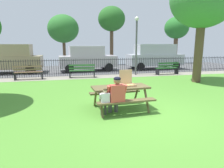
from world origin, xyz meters
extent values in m
cube|color=#4E8D2F|center=(0.00, 2.07, -0.01)|extent=(28.00, 12.14, 0.02)
cube|color=gray|center=(0.00, 7.44, 0.00)|extent=(28.00, 1.40, 0.01)
cube|color=#515154|center=(0.00, 11.48, -0.01)|extent=(28.00, 6.67, 0.01)
cube|color=brown|center=(-0.64, 0.75, 0.74)|extent=(1.84, 0.86, 0.06)
cube|color=brown|center=(-0.61, 0.15, 0.44)|extent=(1.81, 0.38, 0.05)
cube|color=brown|center=(-0.68, 1.35, 0.44)|extent=(1.81, 0.38, 0.05)
cylinder|color=brown|center=(-1.36, 0.30, 0.35)|extent=(0.10, 0.44, 0.74)
cylinder|color=brown|center=(-1.41, 1.12, 0.35)|extent=(0.10, 0.44, 0.74)
cylinder|color=brown|center=(0.12, 0.38, 0.35)|extent=(0.10, 0.44, 0.74)
cylinder|color=brown|center=(0.07, 1.21, 0.35)|extent=(0.10, 0.44, 0.74)
cube|color=tan|center=(-0.38, 0.79, 0.78)|extent=(0.46, 0.46, 0.01)
cube|color=silver|center=(-0.38, 0.79, 0.78)|extent=(0.42, 0.42, 0.00)
cube|color=tan|center=(-0.37, 0.57, 0.80)|extent=(0.44, 0.03, 0.04)
cube|color=tan|center=(-0.39, 1.00, 0.80)|extent=(0.44, 0.03, 0.04)
cube|color=tan|center=(-0.60, 0.78, 0.80)|extent=(0.03, 0.44, 0.04)
cube|color=tan|center=(-0.17, 0.80, 0.80)|extent=(0.03, 0.44, 0.04)
cube|color=tan|center=(-0.39, 1.02, 1.05)|extent=(0.44, 0.04, 0.44)
cylinder|color=tan|center=(-0.38, 0.79, 0.79)|extent=(0.38, 0.38, 0.01)
cylinder|color=#E6BD55|center=(-0.38, 0.79, 0.80)|extent=(0.35, 0.35, 0.00)
cylinder|color=#4B4B4B|center=(-1.03, 0.55, 0.22)|extent=(0.12, 0.12, 0.44)
cylinder|color=#4B4B4B|center=(-1.02, 0.34, 0.47)|extent=(0.17, 0.43, 0.15)
cylinder|color=#4B4B4B|center=(-0.83, 0.56, 0.22)|extent=(0.12, 0.12, 0.44)
cylinder|color=#4B4B4B|center=(-0.82, 0.35, 0.47)|extent=(0.17, 0.43, 0.15)
cube|color=#CC4C3F|center=(-0.91, 0.14, 0.70)|extent=(0.43, 0.24, 0.52)
cylinder|color=#CC4C3F|center=(-1.17, 0.17, 0.80)|extent=(0.10, 0.21, 0.31)
cylinder|color=#CC4C3F|center=(-0.65, 0.20, 0.80)|extent=(0.10, 0.21, 0.31)
sphere|color=#8C6647|center=(-0.91, 0.16, 1.08)|extent=(0.21, 0.21, 0.21)
ellipsoid|color=black|center=(-0.91, 0.15, 1.13)|extent=(0.21, 0.20, 0.12)
cylinder|color=#3C3C3C|center=(-1.33, 0.35, 0.22)|extent=(0.07, 0.07, 0.44)
cylinder|color=#3C3C3C|center=(-1.33, 0.23, 0.46)|extent=(0.10, 0.24, 0.09)
cylinder|color=#3C3C3C|center=(-1.22, 0.36, 0.22)|extent=(0.07, 0.07, 0.44)
cylinder|color=#3C3C3C|center=(-1.21, 0.24, 0.46)|extent=(0.10, 0.24, 0.09)
cube|color=silver|center=(-1.26, 0.12, 0.59)|extent=(0.25, 0.14, 0.30)
cylinder|color=silver|center=(-1.41, 0.14, 0.65)|extent=(0.06, 0.12, 0.18)
cylinder|color=silver|center=(-1.12, 0.15, 0.65)|extent=(0.06, 0.12, 0.18)
sphere|color=beige|center=(-1.26, 0.13, 0.81)|extent=(0.12, 0.12, 0.12)
ellipsoid|color=#2F2917|center=(-1.26, 0.12, 0.83)|extent=(0.12, 0.11, 0.07)
cylinder|color=black|center=(0.00, 8.14, 1.05)|extent=(23.79, 0.03, 0.03)
cylinder|color=black|center=(0.00, 8.14, 0.17)|extent=(23.79, 0.03, 0.03)
cylinder|color=black|center=(-6.19, 8.14, 0.57)|extent=(0.02, 0.02, 1.14)
cylinder|color=black|center=(-6.05, 8.14, 0.57)|extent=(0.02, 0.02, 1.14)
cylinder|color=black|center=(-5.91, 8.14, 0.57)|extent=(0.02, 0.02, 1.14)
cylinder|color=black|center=(-5.77, 8.14, 0.57)|extent=(0.02, 0.02, 1.14)
cylinder|color=black|center=(-5.63, 8.14, 0.57)|extent=(0.02, 0.02, 1.14)
cylinder|color=black|center=(-5.49, 8.14, 0.57)|extent=(0.02, 0.02, 1.14)
cylinder|color=black|center=(-5.35, 8.14, 0.57)|extent=(0.02, 0.02, 1.14)
cylinder|color=black|center=(-5.21, 8.14, 0.57)|extent=(0.02, 0.02, 1.14)
cylinder|color=black|center=(-5.07, 8.14, 0.57)|extent=(0.02, 0.02, 1.14)
cylinder|color=black|center=(-4.93, 8.14, 0.57)|extent=(0.02, 0.02, 1.14)
cylinder|color=black|center=(-4.79, 8.14, 0.57)|extent=(0.02, 0.02, 1.14)
cylinder|color=black|center=(-4.64, 8.14, 0.57)|extent=(0.02, 0.02, 1.14)
cylinder|color=black|center=(-4.50, 8.14, 0.57)|extent=(0.02, 0.02, 1.14)
cylinder|color=black|center=(-4.36, 8.14, 0.57)|extent=(0.02, 0.02, 1.14)
cylinder|color=black|center=(-4.22, 8.14, 0.57)|extent=(0.02, 0.02, 1.14)
cylinder|color=black|center=(-4.08, 8.14, 0.57)|extent=(0.02, 0.02, 1.14)
cylinder|color=black|center=(-3.94, 8.14, 0.57)|extent=(0.02, 0.02, 1.14)
cylinder|color=black|center=(-3.80, 8.14, 0.57)|extent=(0.02, 0.02, 1.14)
cylinder|color=black|center=(-3.66, 8.14, 0.57)|extent=(0.02, 0.02, 1.14)
cylinder|color=black|center=(-3.52, 8.14, 0.57)|extent=(0.02, 0.02, 1.14)
cylinder|color=black|center=(-3.38, 8.14, 0.57)|extent=(0.02, 0.02, 1.14)
cylinder|color=black|center=(-3.24, 8.14, 0.57)|extent=(0.02, 0.02, 1.14)
cylinder|color=black|center=(-3.10, 8.14, 0.57)|extent=(0.02, 0.02, 1.14)
cylinder|color=black|center=(-2.96, 8.14, 0.57)|extent=(0.02, 0.02, 1.14)
cylinder|color=black|center=(-2.82, 8.14, 0.57)|extent=(0.02, 0.02, 1.14)
cylinder|color=black|center=(-2.67, 8.14, 0.57)|extent=(0.02, 0.02, 1.14)
cylinder|color=black|center=(-2.53, 8.14, 0.57)|extent=(0.02, 0.02, 1.14)
cylinder|color=black|center=(-2.39, 8.14, 0.57)|extent=(0.02, 0.02, 1.14)
cylinder|color=black|center=(-2.25, 8.14, 0.57)|extent=(0.02, 0.02, 1.14)
cylinder|color=black|center=(-2.11, 8.14, 0.57)|extent=(0.02, 0.02, 1.14)
cylinder|color=black|center=(-1.97, 8.14, 0.57)|extent=(0.02, 0.02, 1.14)
cylinder|color=black|center=(-1.83, 8.14, 0.57)|extent=(0.02, 0.02, 1.14)
cylinder|color=black|center=(-1.69, 8.14, 0.57)|extent=(0.02, 0.02, 1.14)
cylinder|color=black|center=(-1.55, 8.14, 0.57)|extent=(0.02, 0.02, 1.14)
cylinder|color=black|center=(-1.41, 8.14, 0.57)|extent=(0.02, 0.02, 1.14)
cylinder|color=black|center=(-1.27, 8.14, 0.57)|extent=(0.02, 0.02, 1.14)
cylinder|color=black|center=(-1.13, 8.14, 0.57)|extent=(0.02, 0.02, 1.14)
cylinder|color=black|center=(-0.99, 8.14, 0.57)|extent=(0.02, 0.02, 1.14)
cylinder|color=black|center=(-0.84, 8.14, 0.57)|extent=(0.02, 0.02, 1.14)
cylinder|color=black|center=(-0.70, 8.14, 0.57)|extent=(0.02, 0.02, 1.14)
cylinder|color=black|center=(-0.56, 8.14, 0.57)|extent=(0.02, 0.02, 1.14)
cylinder|color=black|center=(-0.42, 8.14, 0.57)|extent=(0.02, 0.02, 1.14)
cylinder|color=black|center=(-0.28, 8.14, 0.57)|extent=(0.02, 0.02, 1.14)
cylinder|color=black|center=(-0.14, 8.14, 0.57)|extent=(0.02, 0.02, 1.14)
cylinder|color=black|center=(0.00, 8.14, 0.57)|extent=(0.02, 0.02, 1.14)
cylinder|color=black|center=(0.14, 8.14, 0.57)|extent=(0.02, 0.02, 1.14)
cylinder|color=black|center=(0.28, 8.14, 0.57)|extent=(0.02, 0.02, 1.14)
cylinder|color=black|center=(0.42, 8.14, 0.57)|extent=(0.02, 0.02, 1.14)
cylinder|color=black|center=(0.56, 8.14, 0.57)|extent=(0.02, 0.02, 1.14)
cylinder|color=black|center=(0.70, 8.14, 0.57)|extent=(0.02, 0.02, 1.14)
cylinder|color=black|center=(0.84, 8.14, 0.57)|extent=(0.02, 0.02, 1.14)
cylinder|color=black|center=(0.99, 8.14, 0.57)|extent=(0.02, 0.02, 1.14)
cylinder|color=black|center=(1.13, 8.14, 0.57)|extent=(0.02, 0.02, 1.14)
cylinder|color=black|center=(1.27, 8.14, 0.57)|extent=(0.02, 0.02, 1.14)
cylinder|color=black|center=(1.41, 8.14, 0.57)|extent=(0.02, 0.02, 1.14)
cylinder|color=black|center=(1.55, 8.14, 0.57)|extent=(0.02, 0.02, 1.14)
cylinder|color=black|center=(1.69, 8.14, 0.57)|extent=(0.02, 0.02, 1.14)
cylinder|color=black|center=(1.83, 8.14, 0.57)|extent=(0.02, 0.02, 1.14)
cylinder|color=black|center=(1.97, 8.14, 0.57)|extent=(0.02, 0.02, 1.14)
cylinder|color=black|center=(2.11, 8.14, 0.57)|extent=(0.02, 0.02, 1.14)
cylinder|color=black|center=(2.25, 8.14, 0.57)|extent=(0.02, 0.02, 1.14)
cylinder|color=black|center=(2.39, 8.14, 0.57)|extent=(0.02, 0.02, 1.14)
cylinder|color=black|center=(2.53, 8.14, 0.57)|extent=(0.02, 0.02, 1.14)
cylinder|color=black|center=(2.67, 8.14, 0.57)|extent=(0.02, 0.02, 1.14)
cylinder|color=black|center=(2.82, 8.14, 0.57)|extent=(0.02, 0.02, 1.14)
cylinder|color=black|center=(2.96, 8.14, 0.57)|extent=(0.02, 0.02, 1.14)
cylinder|color=black|center=(3.10, 8.14, 0.57)|extent=(0.02, 0.02, 1.14)
cylinder|color=black|center=(3.24, 8.14, 0.57)|extent=(0.02, 0.02, 1.14)
cylinder|color=black|center=(3.38, 8.14, 0.57)|extent=(0.02, 0.02, 1.14)
cylinder|color=black|center=(3.52, 8.14, 0.57)|extent=(0.02, 0.02, 1.14)
cylinder|color=black|center=(3.66, 8.14, 0.57)|extent=(0.02, 0.02, 1.14)
cylinder|color=black|center=(3.80, 8.14, 0.57)|extent=(0.02, 0.02, 1.14)
cylinder|color=black|center=(3.94, 8.14, 0.57)|extent=(0.02, 0.02, 1.14)
cylinder|color=black|center=(4.08, 8.14, 0.57)|extent=(0.02, 0.02, 1.14)
cylinder|color=black|center=(4.22, 8.14, 0.57)|extent=(0.02, 0.02, 1.14)
cylinder|color=black|center=(4.36, 8.14, 0.57)|extent=(0.02, 0.02, 1.14)
cylinder|color=black|center=(4.50, 8.14, 0.57)|extent=(0.02, 0.02, 1.14)
cylinder|color=black|center=(4.64, 8.14, 0.57)|extent=(0.02, 0.02, 1.14)
cylinder|color=black|center=(4.79, 8.14, 0.57)|extent=(0.02, 0.02, 1.14)
cylinder|color=black|center=(4.93, 8.14, 0.57)|extent=(0.02, 0.02, 1.14)
cylinder|color=black|center=(5.07, 8.14, 0.57)|extent=(0.02, 0.02, 1.14)
cylinder|color=black|center=(5.21, 8.14, 0.57)|extent=(0.02, 0.02, 1.14)
cylinder|color=black|center=(5.35, 8.14, 0.57)|extent=(0.02, 0.02, 1.14)
cylinder|color=black|center=(5.49, 8.14, 0.57)|extent=(0.02, 0.02, 1.14)
cylinder|color=black|center=(5.63, 8.14, 0.57)|extent=(0.02, 0.02, 1.14)
cylinder|color=black|center=(5.77, 8.14, 0.57)|extent=(0.02, 0.02, 1.14)
cylinder|color=black|center=(5.91, 8.14, 0.57)|extent=(0.02, 0.02, 1.14)
cylinder|color=black|center=(6.05, 8.14, 0.57)|extent=(0.02, 0.02, 1.14)
cylinder|color=black|center=(6.19, 8.14, 0.57)|extent=(0.02, 0.02, 1.14)
cylinder|color=black|center=(6.33, 8.14, 0.57)|extent=(0.02, 0.02, 1.14)
cylinder|color=black|center=(6.47, 8.14, 0.57)|extent=(0.02, 0.02, 1.14)
cylinder|color=black|center=(6.62, 8.14, 0.57)|extent=(0.02, 0.02, 1.14)
cylinder|color=black|center=(6.76, 8.14, 0.57)|extent=(0.02, 0.02, 1.14)
cylinder|color=black|center=(6.90, 8.14, 0.57)|extent=(0.02, 0.02, 1.14)
cylinder|color=black|center=(7.04, 8.14, 0.57)|extent=(0.02, 0.02, 1.14)
cylinder|color=black|center=(7.18, 8.14, 0.57)|extent=(0.02, 0.02, 1.14)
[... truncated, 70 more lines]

